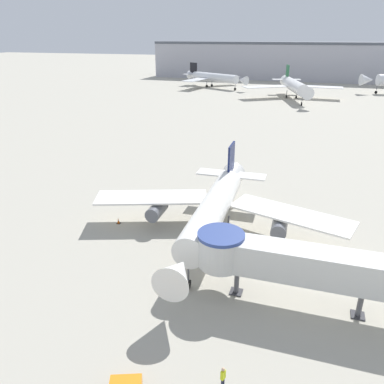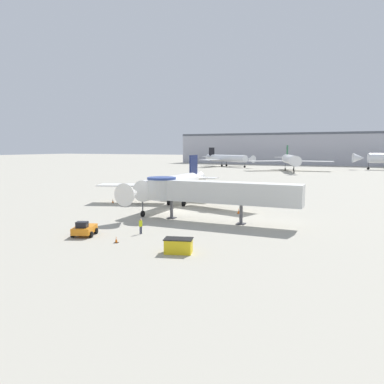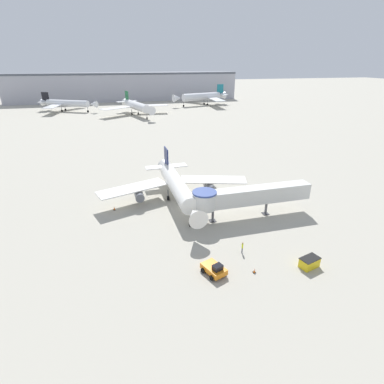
% 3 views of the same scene
% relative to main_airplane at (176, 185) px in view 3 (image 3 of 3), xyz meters
% --- Properties ---
extents(ground_plane, '(800.00, 800.00, 0.00)m').
position_rel_main_airplane_xyz_m(ground_plane, '(2.40, -3.47, -3.64)').
color(ground_plane, '#A8A393').
extents(main_airplane, '(30.48, 26.41, 8.55)m').
position_rel_main_airplane_xyz_m(main_airplane, '(0.00, 0.00, 0.00)').
color(main_airplane, white).
rests_on(main_airplane, ground_plane).
extents(jet_bridge, '(21.63, 4.10, 5.79)m').
position_rel_main_airplane_xyz_m(jet_bridge, '(10.34, -8.80, 0.47)').
color(jet_bridge, silver).
rests_on(jet_bridge, ground_plane).
extents(pushback_tug_orange, '(3.14, 3.82, 1.75)m').
position_rel_main_airplane_xyz_m(pushback_tug_orange, '(0.48, -22.38, -2.88)').
color(pushback_tug_orange, orange).
rests_on(pushback_tug_orange, ground_plane).
extents(service_container_yellow, '(3.04, 2.32, 1.42)m').
position_rel_main_airplane_xyz_m(service_container_yellow, '(13.41, -24.16, -2.93)').
color(service_container_yellow, yellow).
rests_on(service_container_yellow, ground_plane).
extents(traffic_cone_starboard_wing, '(0.48, 0.48, 0.79)m').
position_rel_main_airplane_xyz_m(traffic_cone_starboard_wing, '(12.09, -1.44, -3.26)').
color(traffic_cone_starboard_wing, black).
rests_on(traffic_cone_starboard_wing, ground_plane).
extents(traffic_cone_port_wing, '(0.44, 0.44, 0.73)m').
position_rel_main_airplane_xyz_m(traffic_cone_port_wing, '(-12.00, -0.35, -3.29)').
color(traffic_cone_port_wing, black).
rests_on(traffic_cone_port_wing, ground_plane).
extents(traffic_cone_apron_front, '(0.41, 0.41, 0.68)m').
position_rel_main_airplane_xyz_m(traffic_cone_apron_front, '(5.70, -23.49, -3.32)').
color(traffic_cone_apron_front, black).
rests_on(traffic_cone_apron_front, ground_plane).
extents(ground_crew_marshaller, '(0.31, 0.40, 1.82)m').
position_rel_main_airplane_xyz_m(ground_crew_marshaller, '(5.85, -18.96, -2.59)').
color(ground_crew_marshaller, '#1E2338').
rests_on(ground_crew_marshaller, ground_plane).
extents(background_jet_teal_tail, '(36.76, 40.25, 12.04)m').
position_rel_main_airplane_xyz_m(background_jet_teal_tail, '(43.43, 133.93, 1.60)').
color(background_jet_teal_tail, silver).
rests_on(background_jet_teal_tail, ground_plane).
extents(background_jet_green_tail, '(35.11, 35.59, 10.92)m').
position_rel_main_airplane_xyz_m(background_jet_green_tail, '(0.49, 105.43, 1.14)').
color(background_jet_green_tail, white).
rests_on(background_jet_green_tail, ground_plane).
extents(background_jet_black_tail, '(32.41, 30.31, 9.86)m').
position_rel_main_airplane_xyz_m(background_jet_black_tail, '(-35.65, 128.27, 0.70)').
color(background_jet_black_tail, silver).
rests_on(background_jet_black_tail, ground_plane).
extents(terminal_building, '(153.54, 19.21, 18.30)m').
position_rel_main_airplane_xyz_m(terminal_building, '(-1.07, 171.53, 5.52)').
color(terminal_building, '#A8A8B2').
rests_on(terminal_building, ground_plane).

